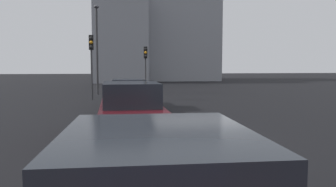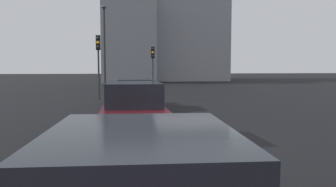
% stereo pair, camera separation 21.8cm
% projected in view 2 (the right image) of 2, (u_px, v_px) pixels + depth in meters
% --- Properties ---
extents(ground_plane, '(160.00, 160.00, 0.20)m').
position_uv_depth(ground_plane, '(200.00, 147.00, 8.91)').
color(ground_plane, black).
extents(car_grey_right_lead, '(4.68, 2.05, 1.45)m').
position_uv_depth(car_grey_right_lead, '(134.00, 94.00, 16.33)').
color(car_grey_right_lead, slate).
rests_on(car_grey_right_lead, ground_plane).
extents(car_maroon_right_second, '(4.49, 2.05, 1.64)m').
position_uv_depth(car_maroon_right_second, '(133.00, 111.00, 9.57)').
color(car_maroon_right_second, '#510F16').
rests_on(car_maroon_right_second, ground_plane).
extents(traffic_light_near_left, '(0.32, 0.29, 3.98)m').
position_uv_depth(traffic_light_near_left, '(98.00, 53.00, 20.19)').
color(traffic_light_near_left, '#2D2D30').
rests_on(traffic_light_near_left, ground_plane).
extents(traffic_light_near_right, '(0.32, 0.28, 3.59)m').
position_uv_depth(traffic_light_near_right, '(153.00, 60.00, 25.49)').
color(traffic_light_near_right, '#2D2D30').
rests_on(traffic_light_near_right, ground_plane).
extents(street_lamp_kerbside, '(0.56, 0.36, 6.51)m').
position_uv_depth(street_lamp_kerbside, '(104.00, 42.00, 24.08)').
color(street_lamp_kerbside, '#2D2D30').
rests_on(street_lamp_kerbside, ground_plane).
extents(building_facade_left, '(10.77, 11.41, 11.26)m').
position_uv_depth(building_facade_left, '(183.00, 42.00, 48.78)').
color(building_facade_left, gray).
rests_on(building_facade_left, ground_plane).
extents(building_facade_center, '(12.41, 6.66, 11.20)m').
position_uv_depth(building_facade_center, '(129.00, 40.00, 45.00)').
color(building_facade_center, gray).
rests_on(building_facade_center, ground_plane).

